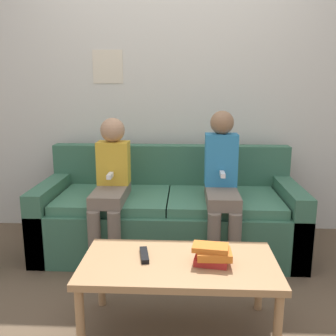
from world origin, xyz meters
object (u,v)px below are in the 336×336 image
(person_left, at_px, (111,181))
(tv_remote, at_px, (144,255))
(couch, at_px, (169,216))
(coffee_table, at_px, (179,269))
(person_right, at_px, (222,180))

(person_left, height_order, tv_remote, person_left)
(tv_remote, bearing_deg, couch, 75.00)
(tv_remote, bearing_deg, coffee_table, -22.93)
(couch, height_order, tv_remote, couch)
(person_right, distance_m, tv_remote, 0.99)
(coffee_table, bearing_deg, couch, 95.49)
(couch, xyz_separation_m, tv_remote, (-0.08, -1.02, 0.15))
(coffee_table, distance_m, person_left, 1.04)
(coffee_table, distance_m, person_right, 0.96)
(coffee_table, distance_m, tv_remote, 0.20)
(person_left, bearing_deg, couch, 24.46)
(person_left, xyz_separation_m, tv_remote, (0.34, -0.83, -0.18))
(coffee_table, xyz_separation_m, person_right, (0.30, 0.88, 0.26))
(couch, distance_m, person_right, 0.56)
(couch, relative_size, person_left, 1.89)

